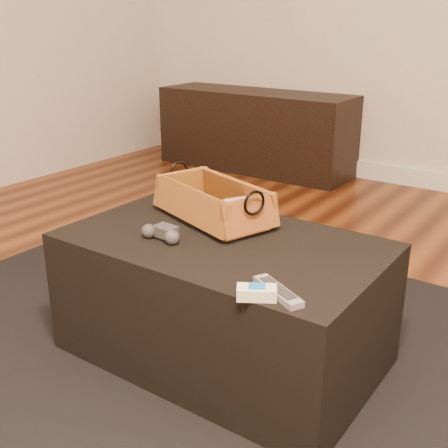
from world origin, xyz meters
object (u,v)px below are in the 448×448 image
Objects in this scene: tv_remote at (206,210)px; game_controller at (162,233)px; ottoman at (223,298)px; media_cabinet at (255,131)px; cream_gadget at (257,292)px; wicker_basket at (213,204)px; silver_remote at (278,291)px.

game_controller is at bearing -74.05° from tv_remote.
ottoman is 0.31m from tv_remote.
media_cabinet is 10.41× the size of game_controller.
cream_gadget is at bearing -27.95° from tv_remote.
game_controller is (-0.02, -0.25, -0.03)m from wicker_basket.
ottoman is at bearing 38.03° from game_controller.
ottoman is 5.67× the size of silver_remote.
silver_remote is (0.48, -0.11, -0.01)m from game_controller.
media_cabinet is 2.89m from silver_remote.
media_cabinet reaches higher than ottoman.
tv_remote is (-0.16, 0.12, 0.24)m from ottoman.
ottoman is at bearing 137.32° from cream_gadget.
tv_remote is 1.34× the size of silver_remote.
ottoman is 4.23× the size of tv_remote.
wicker_basket reaches higher than tv_remote.
media_cabinet is 2.92m from cream_gadget.
ottoman is at bearing -24.87° from tv_remote.
wicker_basket reaches higher than silver_remote.
media_cabinet is 2.56m from game_controller.
wicker_basket is 0.59m from silver_remote.
tv_remote reaches higher than silver_remote.
tv_remote is at bearing -162.31° from wicker_basket.
tv_remote is 0.61m from cream_gadget.
tv_remote is 2.15× the size of cream_gadget.
game_controller is 0.47m from cream_gadget.
game_controller is 0.80× the size of silver_remote.
cream_gadget is (1.55, -2.47, 0.16)m from media_cabinet.
silver_remote is at bearing 56.32° from cream_gadget.
media_cabinet is 1.47× the size of ottoman.
game_controller is at bearing 160.38° from cream_gadget.
silver_remote is 1.61× the size of cream_gadget.
silver_remote is at bearing -13.02° from game_controller.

